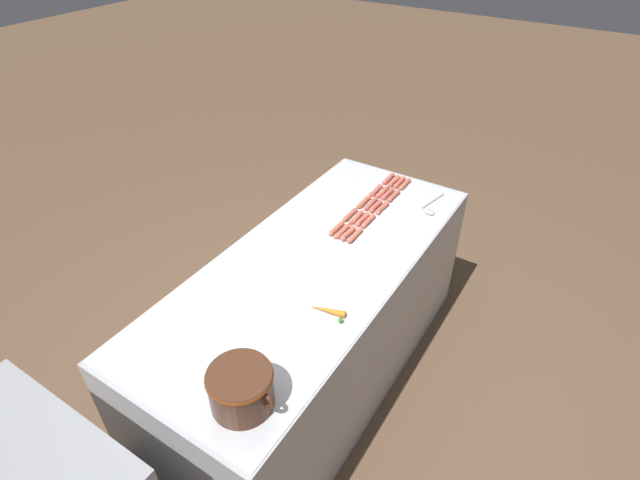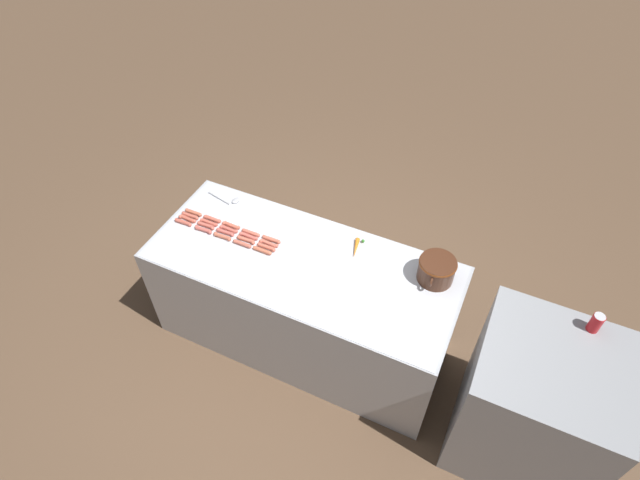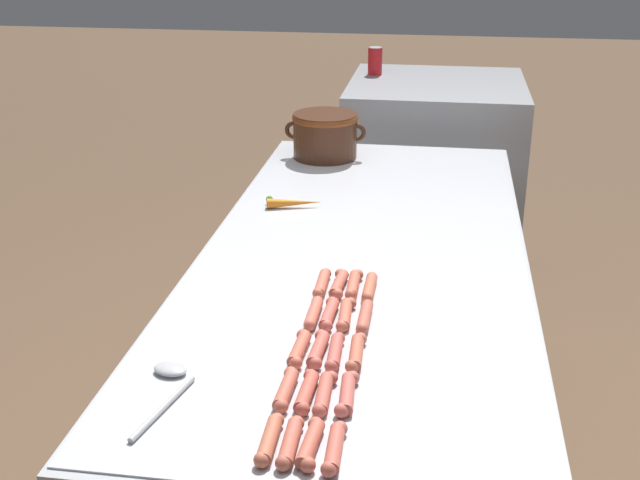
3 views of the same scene
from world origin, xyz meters
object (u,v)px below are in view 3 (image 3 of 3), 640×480
at_px(hot_dog_0, 269,439).
at_px(hot_dog_13, 346,315).
at_px(hot_dog_9, 339,284).
at_px(hot_dog_15, 335,448).
at_px(hot_dog_18, 365,317).
at_px(hot_dog_2, 299,349).
at_px(hot_dog_16, 347,394).
at_px(carrot, 293,203).
at_px(hot_dog_1, 286,389).
at_px(hot_dog_17, 356,352).
at_px(soda_can, 375,61).
at_px(hot_dog_5, 290,442).
at_px(hot_dog_10, 311,444).
at_px(hot_dog_12, 336,352).
at_px(bean_pot, 325,133).
at_px(hot_dog_4, 322,283).
at_px(hot_dog_7, 318,349).
at_px(serving_spoon, 168,381).
at_px(hot_dog_8, 329,314).
at_px(hot_dog_19, 370,287).
at_px(hot_dog_6, 307,392).
at_px(hot_dog_3, 314,313).
at_px(hot_dog_14, 355,285).
at_px(back_cabinet, 432,190).
at_px(hot_dog_11, 326,394).

bearing_deg(hot_dog_0, hot_dog_13, 81.34).
relative_size(hot_dog_9, hot_dog_15, 1.00).
height_order(hot_dog_9, hot_dog_13, same).
bearing_deg(hot_dog_18, hot_dog_2, -126.31).
relative_size(hot_dog_9, hot_dog_16, 1.00).
bearing_deg(hot_dog_2, carrot, 101.28).
xyz_separation_m(hot_dog_16, hot_dog_18, (0.00, 0.32, 0.00)).
relative_size(hot_dog_1, hot_dog_17, 1.00).
bearing_deg(soda_can, hot_dog_5, -87.86).
xyz_separation_m(hot_dog_1, soda_can, (-0.06, 2.51, 0.18)).
height_order(hot_dog_5, hot_dog_10, same).
height_order(hot_dog_1, hot_dog_18, same).
bearing_deg(hot_dog_16, hot_dog_13, 97.35).
relative_size(hot_dog_12, hot_dog_15, 1.00).
xyz_separation_m(hot_dog_1, bean_pot, (-0.16, 1.59, 0.08)).
xyz_separation_m(hot_dog_1, hot_dog_17, (0.12, 0.16, 0.00)).
xyz_separation_m(hot_dog_4, hot_dog_13, (0.08, -0.16, 0.00)).
bearing_deg(hot_dog_17, hot_dog_10, -97.51).
relative_size(hot_dog_12, hot_dog_16, 1.00).
height_order(hot_dog_7, serving_spoon, hot_dog_7).
bearing_deg(hot_dog_10, hot_dog_8, 94.37).
bearing_deg(hot_dog_16, hot_dog_19, 90.34).
height_order(hot_dog_6, hot_dog_12, same).
bearing_deg(hot_dog_18, serving_spoon, -137.94).
height_order(hot_dog_6, hot_dog_16, same).
bearing_deg(hot_dog_6, bean_pot, 97.10).
bearing_deg(serving_spoon, hot_dog_19, 53.60).
distance_m(hot_dog_5, hot_dog_10, 0.04).
xyz_separation_m(hot_dog_3, hot_dog_19, (0.11, 0.16, 0.00)).
bearing_deg(soda_can, hot_dog_13, -86.42).
relative_size(hot_dog_9, hot_dog_19, 1.00).
relative_size(hot_dog_5, hot_dog_17, 1.00).
distance_m(hot_dog_9, hot_dog_18, 0.18).
relative_size(hot_dog_3, serving_spoon, 0.53).
xyz_separation_m(hot_dog_13, hot_dog_18, (0.04, -0.00, 0.00)).
height_order(hot_dog_8, hot_dog_13, same).
height_order(hot_dog_9, bean_pot, bean_pot).
distance_m(hot_dog_13, serving_spoon, 0.45).
bearing_deg(hot_dog_16, hot_dog_15, -90.30).
height_order(hot_dog_3, hot_dog_12, same).
bearing_deg(hot_dog_13, serving_spoon, -133.86).
bearing_deg(hot_dog_17, hot_dog_4, 110.45).
xyz_separation_m(hot_dog_19, soda_can, (-0.18, 2.04, 0.18)).
distance_m(hot_dog_13, hot_dog_14, 0.16).
bearing_deg(hot_dog_15, back_cabinet, 87.44).
relative_size(hot_dog_11, carrot, 0.79).
relative_size(hot_dog_16, hot_dog_17, 1.00).
xyz_separation_m(hot_dog_15, hot_dog_17, (0.00, 0.33, 0.00)).
bearing_deg(hot_dog_17, hot_dog_3, 125.56).
distance_m(back_cabinet, hot_dog_5, 2.58).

